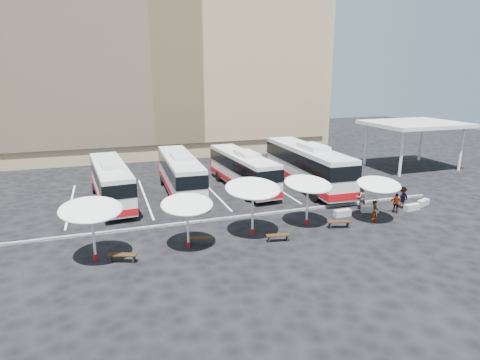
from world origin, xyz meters
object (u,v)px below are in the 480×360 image
object	(u,v)px
sunshade_2	(253,189)
conc_bench_1	(370,209)
passenger_1	(361,197)
bus_2	(242,169)
bus_0	(111,181)
sunshade_4	(379,185)
wood_bench_2	(278,236)
sunshade_3	(308,184)
passenger_0	(375,212)
wood_bench_0	(122,256)
bus_1	(180,173)
conc_bench_2	(412,207)
sunshade_0	(91,210)
wood_bench_3	(339,223)
passenger_2	(396,203)
sunshade_1	(187,204)
wood_bench_1	(198,239)
conc_bench_0	(342,213)
conc_bench_3	(423,203)
bus_3	(307,165)
passenger_3	(402,197)

from	to	relation	value
sunshade_2	conc_bench_1	size ratio (longest dim) A/B	2.84
passenger_1	bus_2	bearing A→B (deg)	-44.73
bus_0	sunshade_4	bearing A→B (deg)	-35.92
wood_bench_2	sunshade_3	bearing A→B (deg)	33.47
passenger_0	wood_bench_0	bearing A→B (deg)	146.24
bus_1	conc_bench_2	world-z (taller)	bus_1
sunshade_0	wood_bench_3	bearing A→B (deg)	-0.40
passenger_2	wood_bench_2	bearing A→B (deg)	-131.78
bus_0	sunshade_3	distance (m)	16.25
sunshade_0	sunshade_1	distance (m)	5.39
wood_bench_1	wood_bench_3	xyz separation A→B (m)	(9.87, -0.37, 0.02)
sunshade_3	conc_bench_0	bearing A→B (deg)	11.14
wood_bench_3	bus_1	bearing A→B (deg)	126.71
conc_bench_3	wood_bench_1	bearing A→B (deg)	-174.97
passenger_1	conc_bench_0	bearing A→B (deg)	31.31
bus_0	wood_bench_2	xyz separation A→B (m)	(9.71, -11.97, -1.48)
bus_3	passenger_0	distance (m)	10.31
bus_0	sunshade_0	xyz separation A→B (m)	(-1.27, -11.08, 1.23)
sunshade_3	sunshade_4	bearing A→B (deg)	-10.50
bus_0	conc_bench_0	xyz separation A→B (m)	(16.21, -9.23, -1.59)
wood_bench_2	passenger_3	bearing A→B (deg)	13.55
bus_1	wood_bench_1	distance (m)	11.59
sunshade_1	passenger_1	size ratio (longest dim) A/B	1.76
sunshade_4	wood_bench_2	world-z (taller)	sunshade_4
passenger_2	conc_bench_3	bearing A→B (deg)	49.37
conc_bench_3	passenger_2	xyz separation A→B (m)	(-3.35, -0.72, 0.54)
sunshade_1	bus_3	bearing A→B (deg)	36.86
sunshade_1	passenger_1	world-z (taller)	sunshade_1
conc_bench_1	passenger_1	distance (m)	1.21
wood_bench_1	wood_bench_3	distance (m)	9.88
conc_bench_2	conc_bench_0	bearing A→B (deg)	174.65
bus_2	passenger_1	world-z (taller)	bus_2
sunshade_0	conc_bench_2	world-z (taller)	sunshade_0
bus_1	wood_bench_1	size ratio (longest dim) A/B	7.54
conc_bench_1	sunshade_0	bearing A→B (deg)	-174.36
passenger_0	bus_3	bearing A→B (deg)	54.60
bus_3	conc_bench_2	distance (m)	10.09
sunshade_1	conc_bench_0	world-z (taller)	sunshade_1
conc_bench_0	passenger_0	xyz separation A→B (m)	(1.30, -2.04, 0.61)
sunshade_3	wood_bench_1	size ratio (longest dim) A/B	2.62
conc_bench_2	sunshade_2	bearing A→B (deg)	-177.28
conc_bench_2	wood_bench_0	bearing A→B (deg)	-174.73
bus_0	conc_bench_3	bearing A→B (deg)	-25.81
wood_bench_0	passenger_3	xyz separation A→B (m)	(21.59, 2.75, 0.49)
bus_3	wood_bench_3	size ratio (longest dim) A/B	8.06
sunshade_1	passenger_2	world-z (taller)	sunshade_1
bus_2	wood_bench_1	world-z (taller)	bus_2
wood_bench_2	passenger_2	world-z (taller)	passenger_2
sunshade_1	conc_bench_0	bearing A→B (deg)	8.63
conc_bench_1	passenger_0	bearing A→B (deg)	-119.88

